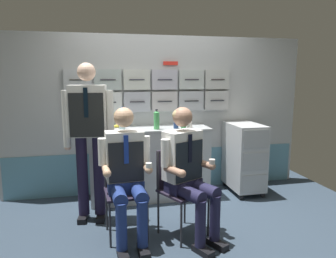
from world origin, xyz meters
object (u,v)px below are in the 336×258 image
object	(u,v)px
folding_chair_left	(124,182)
folding_chair_right	(177,181)
crew_member_left	(126,168)
water_bottle_tall	(184,120)
snack_banana	(118,126)
service_trolley	(244,156)
crew_member_standing	(89,128)
paper_cup_blue	(190,125)
crew_member_right	(188,167)

from	to	relation	value
folding_chair_left	folding_chair_right	distance (m)	0.54
crew_member_left	water_bottle_tall	xyz separation A→B (m)	(0.82, 0.92, 0.32)
water_bottle_tall	snack_banana	xyz separation A→B (m)	(-0.82, 0.25, -0.09)
folding_chair_left	service_trolley	bearing A→B (deg)	25.22
service_trolley	folding_chair_right	world-z (taller)	service_trolley
snack_banana	crew_member_standing	bearing A→B (deg)	-119.12
water_bottle_tall	paper_cup_blue	bearing A→B (deg)	4.15
water_bottle_tall	crew_member_left	bearing A→B (deg)	-131.72
folding_chair_left	folding_chair_right	size ratio (longest dim) A/B	1.00
folding_chair_left	crew_member_left	size ratio (longest dim) A/B	0.66
service_trolley	folding_chair_right	distance (m)	1.50
crew_member_left	snack_banana	size ratio (longest dim) A/B	7.60
folding_chair_right	crew_member_standing	size ratio (longest dim) A/B	0.50
crew_member_left	crew_member_standing	world-z (taller)	crew_member_standing
crew_member_left	paper_cup_blue	xyz separation A→B (m)	(0.91, 0.93, 0.25)
crew_member_right	crew_member_standing	world-z (taller)	crew_member_standing
crew_member_right	snack_banana	distance (m)	1.41
crew_member_left	crew_member_right	bearing A→B (deg)	-8.87
folding_chair_left	water_bottle_tall	size ratio (longest dim) A/B	3.71
water_bottle_tall	snack_banana	bearing A→B (deg)	162.76
water_bottle_tall	folding_chair_left	bearing A→B (deg)	-137.51
snack_banana	folding_chair_right	bearing A→B (deg)	-65.41
water_bottle_tall	crew_member_right	bearing A→B (deg)	-102.90
service_trolley	crew_member_right	size ratio (longest dim) A/B	0.73
folding_chair_right	crew_member_right	world-z (taller)	crew_member_right
folding_chair_right	paper_cup_blue	world-z (taller)	paper_cup_blue
crew_member_left	crew_member_right	world-z (taller)	crew_member_right
folding_chair_left	crew_member_standing	world-z (taller)	crew_member_standing
crew_member_left	snack_banana	distance (m)	1.20
crew_member_right	folding_chair_left	bearing A→B (deg)	157.24
snack_banana	paper_cup_blue	bearing A→B (deg)	-15.35
service_trolley	snack_banana	world-z (taller)	snack_banana
crew_member_standing	water_bottle_tall	bearing A→B (deg)	18.24
service_trolley	paper_cup_blue	distance (m)	0.93
crew_member_right	paper_cup_blue	distance (m)	1.10
water_bottle_tall	snack_banana	distance (m)	0.86
crew_member_right	water_bottle_tall	distance (m)	1.09
service_trolley	water_bottle_tall	distance (m)	1.04
folding_chair_right	crew_member_standing	xyz separation A→B (m)	(-0.87, 0.48, 0.51)
folding_chair_left	folding_chair_right	bearing A→B (deg)	-11.51
service_trolley	paper_cup_blue	world-z (taller)	paper_cup_blue
service_trolley	folding_chair_right	xyz separation A→B (m)	(-1.19, -0.92, 0.03)
folding_chair_left	crew_member_right	bearing A→B (deg)	-22.76
water_bottle_tall	paper_cup_blue	size ratio (longest dim) A/B	2.93
crew_member_right	crew_member_standing	bearing A→B (deg)	146.29
service_trolley	folding_chair_right	bearing A→B (deg)	-142.35
folding_chair_right	snack_banana	xyz separation A→B (m)	(-0.51, 1.12, 0.42)
folding_chair_left	crew_member_right	size ratio (longest dim) A/B	0.66
crew_member_left	crew_member_standing	xyz separation A→B (m)	(-0.35, 0.54, 0.32)
crew_member_left	folding_chair_right	bearing A→B (deg)	5.69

